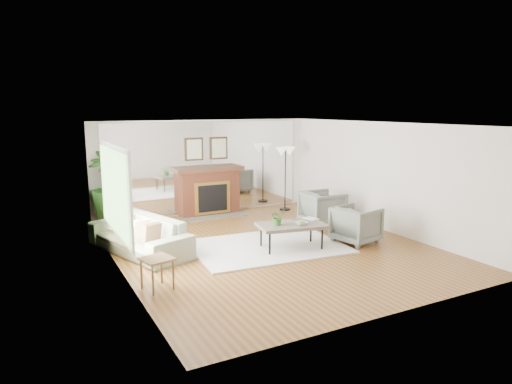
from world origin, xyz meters
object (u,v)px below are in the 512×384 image
floor_lamp (285,156)px  fireplace (210,190)px  sofa (139,235)px  armchair_front (356,225)px  potted_ficus (109,187)px  armchair_back (322,208)px  coffee_table (291,226)px  side_table (157,263)px

floor_lamp → fireplace: bearing=167.5°
sofa → armchair_front: armchair_front is taller
potted_ficus → armchair_back: bearing=-24.7°
armchair_back → armchair_front: armchair_back is taller
armchair_front → potted_ficus: size_ratio=0.46×
fireplace → floor_lamp: bearing=-12.5°
fireplace → armchair_front: size_ratio=2.41×
armchair_front → floor_lamp: (0.29, 3.37, 1.11)m
sofa → armchair_front: (4.22, -1.45, 0.04)m
fireplace → coffee_table: bearing=-85.1°
floor_lamp → potted_ficus: bearing=176.3°
side_table → potted_ficus: size_ratio=0.30×
fireplace → side_table: size_ratio=3.75×
fireplace → armchair_back: fireplace is taller
fireplace → potted_ficus: size_ratio=1.11×
armchair_back → potted_ficus: potted_ficus is taller
potted_ficus → armchair_front: bearing=-40.0°
fireplace → coffee_table: size_ratio=1.42×
side_table → sofa: bearing=84.3°
potted_ficus → side_table: bearing=-90.7°
side_table → armchair_front: bearing=7.0°
coffee_table → armchair_front: size_ratio=1.69×
armchair_back → armchair_front: bearing=173.5°
armchair_front → fireplace: bearing=12.3°
fireplace → armchair_back: 3.06m
armchair_front → floor_lamp: size_ratio=0.48×
armchair_back → armchair_front: size_ratio=1.07×
sofa → armchair_front: size_ratio=2.83×
sofa → side_table: 2.01m
armchair_back → potted_ficus: size_ratio=0.49×
fireplace → coffee_table: 3.61m
fireplace → coffee_table: fireplace is taller
fireplace → armchair_back: (2.02, -2.28, -0.24)m
armchair_front → side_table: (-4.42, -0.55, 0.04)m
side_table → potted_ficus: (0.05, 4.21, 0.56)m
sofa → potted_ficus: size_ratio=1.30×
fireplace → sofa: size_ratio=0.85×
potted_ficus → floor_lamp: (4.66, -0.30, 0.52)m
coffee_table → armchair_front: bearing=-8.8°
coffee_table → floor_lamp: bearing=60.8°
side_table → floor_lamp: 6.22m
fireplace → armchair_front: (1.77, -3.82, -0.27)m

